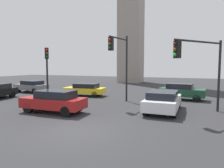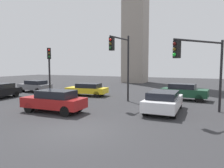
{
  "view_description": "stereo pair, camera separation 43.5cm",
  "coord_description": "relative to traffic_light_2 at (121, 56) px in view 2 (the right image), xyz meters",
  "views": [
    {
      "loc": [
        5.26,
        -8.52,
        3.17
      ],
      "look_at": [
        -0.08,
        4.44,
        1.91
      ],
      "focal_mm": 33.56,
      "sensor_mm": 36.0,
      "label": 1
    },
    {
      "loc": [
        5.66,
        -8.34,
        3.17
      ],
      "look_at": [
        -0.08,
        4.44,
        1.91
      ],
      "focal_mm": 33.56,
      "sensor_mm": 36.0,
      "label": 2
    }
  ],
  "objects": [
    {
      "name": "car_5",
      "position": [
        3.81,
        -1.7,
        -3.21
      ],
      "size": [
        2.06,
        4.61,
        1.42
      ],
      "rotation": [
        0.0,
        0.0,
        1.57
      ],
      "color": "silver",
      "rests_on": "ground_plane"
    },
    {
      "name": "ground_plane",
      "position": [
        0.71,
        -7.61,
        -3.96
      ],
      "size": [
        93.42,
        93.42,
        0.0
      ],
      "primitive_type": "plane",
      "color": "#2D2D30"
    },
    {
      "name": "car_2",
      "position": [
        -12.0,
        2.75,
        -3.22
      ],
      "size": [
        4.11,
        2.05,
        1.38
      ],
      "rotation": [
        0.0,
        0.0,
        3.06
      ],
      "color": "slate",
      "rests_on": "ground_plane"
    },
    {
      "name": "traffic_light_3",
      "position": [
        -6.64,
        -0.9,
        -0.64
      ],
      "size": [
        0.47,
        0.47,
        4.73
      ],
      "rotation": [
        0.0,
        0.0,
        -0.8
      ],
      "color": "black",
      "rests_on": "ground_plane"
    },
    {
      "name": "traffic_light_2",
      "position": [
        0.0,
        0.0,
        0.0
      ],
      "size": [
        0.62,
        3.08,
        5.7
      ],
      "rotation": [
        0.0,
        0.0,
        -1.7
      ],
      "color": "black",
      "rests_on": "ground_plane"
    },
    {
      "name": "car_3",
      "position": [
        -4.84,
        2.73,
        -3.27
      ],
      "size": [
        4.38,
        2.18,
        1.3
      ],
      "rotation": [
        0.0,
        0.0,
        3.24
      ],
      "color": "yellow",
      "rests_on": "ground_plane"
    },
    {
      "name": "traffic_light_4",
      "position": [
        6.02,
        -1.92,
        -0.43
      ],
      "size": [
        2.78,
        3.62,
        4.83
      ],
      "rotation": [
        0.0,
        0.0,
        -2.22
      ],
      "color": "black",
      "rests_on": "ground_plane"
    },
    {
      "name": "car_0",
      "position": [
        -2.88,
        -4.84,
        -3.17
      ],
      "size": [
        4.34,
        1.9,
        1.5
      ],
      "rotation": [
        0.0,
        0.0,
        3.17
      ],
      "color": "maroon",
      "rests_on": "ground_plane"
    },
    {
      "name": "car_6",
      "position": [
        4.59,
        4.09,
        -3.18
      ],
      "size": [
        4.16,
        2.08,
        1.48
      ],
      "rotation": [
        0.0,
        0.0,
        -0.1
      ],
      "color": "#19472D",
      "rests_on": "ground_plane"
    }
  ]
}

